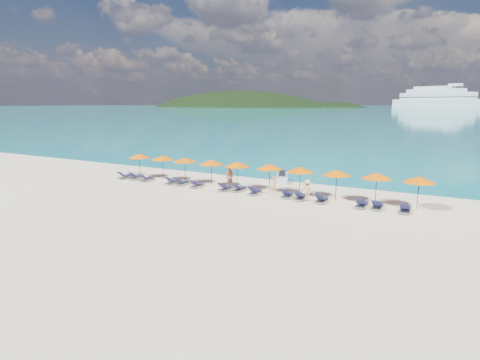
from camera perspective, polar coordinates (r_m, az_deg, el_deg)
The scene contains 34 objects.
ground at distance 28.26m, azimuth -2.94°, elevation -3.40°, with size 1400.00×1400.00×0.00m, color beige.
sea at distance 683.43m, azimuth 28.04°, elevation 9.12°, with size 1600.00×1300.00×0.01m, color #1FA9B2.
headland_main at distance 646.65m, azimuth -0.31°, elevation 6.98°, with size 374.00×242.00×126.50m.
headland_small at distance 607.44m, azimuth 13.18°, elevation 6.72°, with size 162.00×126.00×85.50m.
cruise_ship at distance 616.50m, azimuth 27.40°, elevation 10.12°, with size 145.05×83.43×41.40m.
jetski at distance 36.00m, azimuth 6.00°, elevation 0.32°, with size 1.88×2.84×0.95m.
beachgoer_a at distance 30.70m, azimuth 4.82°, elevation -0.84°, with size 0.54×0.36×1.49m, color tan.
beachgoer_b at distance 33.32m, azimuth -1.47°, elevation 0.42°, with size 0.89×0.51×1.82m, color tan.
beachgoer_c at distance 29.27m, azimuth 9.56°, elevation -1.46°, with size 1.02×0.47×1.57m, color tan.
umbrella_0 at distance 39.38m, azimuth -14.14°, elevation 3.35°, with size 2.10×2.10×2.28m.
umbrella_1 at distance 37.63m, azimuth -10.96°, elevation 3.15°, with size 2.10×2.10×2.28m.
umbrella_2 at distance 35.88m, azimuth -7.86°, elevation 2.87°, with size 2.10×2.10×2.28m.
umbrella_3 at distance 34.20m, azimuth -4.12°, elevation 2.55°, with size 2.10×2.10×2.28m.
umbrella_4 at distance 32.97m, azimuth -0.42°, elevation 2.26°, with size 2.10×2.10×2.28m.
umbrella_5 at distance 31.82m, azimuth 4.23°, elevation 1.92°, with size 2.10×2.10×2.28m.
umbrella_6 at distance 30.70m, azimuth 8.55°, elevation 1.49°, with size 2.10×2.10×2.28m.
umbrella_7 at distance 29.87m, azimuth 13.60°, elevation 1.04°, with size 2.10×2.10×2.28m.
umbrella_8 at distance 29.35m, azimuth 18.89°, elevation 0.58°, with size 2.10×2.10×2.28m.
umbrella_9 at distance 28.92m, azimuth 24.14°, elevation 0.06°, with size 2.10×2.10×2.28m.
lounger_0 at distance 39.01m, azimuth -16.01°, elevation 0.54°, with size 0.68×1.72×0.66m.
lounger_1 at distance 38.40m, azimuth -14.60°, elevation 0.45°, with size 0.77×1.75×0.66m.
lounger_2 at distance 37.24m, azimuth -13.12°, elevation 0.20°, with size 0.65×1.71×0.66m.
lounger_3 at distance 35.49m, azimuth -9.61°, elevation -0.19°, with size 0.66×1.71×0.66m.
lounger_4 at distance 34.85m, azimuth -8.15°, elevation -0.35°, with size 0.71×1.73×0.66m.
lounger_5 at distance 33.82m, azimuth -6.16°, elevation -0.65°, with size 0.71×1.73×0.66m.
lounger_6 at distance 32.39m, azimuth -2.08°, elevation -1.11°, with size 0.67×1.72×0.66m.
lounger_7 at distance 32.11m, azimuth -0.13°, elevation -1.21°, with size 0.62×1.70×0.66m.
lounger_8 at distance 31.06m, azimuth 2.14°, elevation -1.63°, with size 0.69×1.72×0.66m.
lounger_9 at distance 30.23m, azimuth 6.78°, elevation -2.05°, with size 0.75×1.74×0.66m.
lounger_10 at distance 29.67m, azimuth 8.62°, elevation -2.35°, with size 0.69×1.73×0.66m.
lounger_11 at distance 29.12m, azimuth 11.53°, elevation -2.71°, with size 0.62×1.70×0.66m.
lounger_12 at distance 28.48m, azimuth 16.93°, elevation -3.28°, with size 0.68×1.72×0.66m.
lounger_13 at distance 28.32m, azimuth 18.95°, elevation -3.48°, with size 0.64×1.71×0.66m.
lounger_14 at distance 28.09m, azimuth 22.44°, elevation -3.84°, with size 0.62×1.70×0.66m.
Camera 1 is at (14.47, -23.24, 7.01)m, focal length 30.00 mm.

